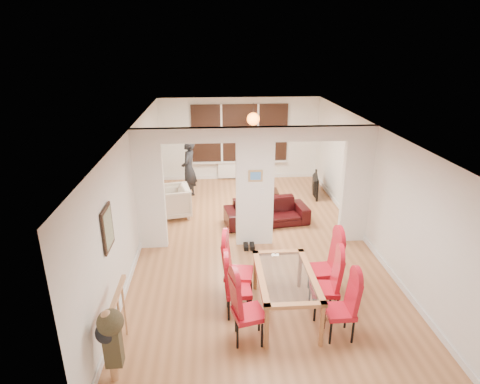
{
  "coord_description": "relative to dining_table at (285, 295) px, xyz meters",
  "views": [
    {
      "loc": [
        -0.89,
        -7.92,
        4.22
      ],
      "look_at": [
        -0.27,
        0.6,
        0.98
      ],
      "focal_mm": 30.0,
      "sensor_mm": 36.0,
      "label": 1
    }
  ],
  "objects": [
    {
      "name": "bowl",
      "position": [
        0.32,
        5.22,
        -0.11
      ],
      "size": [
        0.22,
        0.22,
        0.05
      ],
      "primitive_type": "imported",
      "color": "black",
      "rests_on": "coffee_table"
    },
    {
      "name": "shoes",
      "position": [
        -0.37,
        2.26,
        -0.33
      ],
      "size": [
        0.23,
        0.25,
        0.1
      ],
      "primitive_type": null,
      "color": "black",
      "rests_on": "floor"
    },
    {
      "name": "coffee_table",
      "position": [
        0.18,
        5.13,
        -0.25
      ],
      "size": [
        1.17,
        0.81,
        0.24
      ],
      "primitive_type": null,
      "rotation": [
        0.0,
        0.0,
        0.28
      ],
      "color": "black",
      "rests_on": "floor"
    },
    {
      "name": "radiator",
      "position": [
        -0.23,
        6.92,
        -0.08
      ],
      "size": [
        1.4,
        0.08,
        0.5
      ],
      "primitive_type": "cube",
      "color": "white",
      "rests_on": "floor"
    },
    {
      "name": "floor",
      "position": [
        -0.23,
        2.52,
        -0.38
      ],
      "size": [
        5.0,
        9.0,
        0.01
      ],
      "primitive_type": "cube",
      "color": "#A56B42",
      "rests_on": "ground"
    },
    {
      "name": "dining_table",
      "position": [
        0.0,
        0.0,
        0.0
      ],
      "size": [
        0.9,
        1.61,
        0.75
      ],
      "primitive_type": null,
      "color": "#A0653B",
      "rests_on": "floor"
    },
    {
      "name": "armchair",
      "position": [
        -2.15,
        4.12,
        0.02
      ],
      "size": [
        1.0,
        1.02,
        0.79
      ],
      "primitive_type": "imported",
      "rotation": [
        0.0,
        0.0,
        -1.37
      ],
      "color": "beige",
      "rests_on": "floor"
    },
    {
      "name": "sofa",
      "position": [
        0.18,
        3.52,
        -0.08
      ],
      "size": [
        2.11,
        1.07,
        0.59
      ],
      "primitive_type": "imported",
      "rotation": [
        0.0,
        0.0,
        0.14
      ],
      "color": "black",
      "rests_on": "floor"
    },
    {
      "name": "stair_newel",
      "position": [
        -2.48,
        -0.68,
        0.17
      ],
      "size": [
        0.4,
        1.2,
        1.1
      ],
      "primitive_type": null,
      "color": "tan",
      "rests_on": "floor"
    },
    {
      "name": "person",
      "position": [
        -1.78,
        5.39,
        0.47
      ],
      "size": [
        0.68,
        0.52,
        1.7
      ],
      "primitive_type": "imported",
      "rotation": [
        0.0,
        0.0,
        -1.76
      ],
      "color": "black",
      "rests_on": "floor"
    },
    {
      "name": "bottle",
      "position": [
        0.03,
        5.16,
        0.0
      ],
      "size": [
        0.07,
        0.07,
        0.27
      ],
      "primitive_type": "cylinder",
      "color": "#143F19",
      "rests_on": "coffee_table"
    },
    {
      "name": "television",
      "position": [
        1.77,
        5.35,
        -0.07
      ],
      "size": [
        1.08,
        0.35,
        0.62
      ],
      "primitive_type": "imported",
      "rotation": [
        0.0,
        0.0,
        1.37
      ],
      "color": "black",
      "rests_on": "floor"
    },
    {
      "name": "room_walls",
      "position": [
        -0.23,
        2.52,
        0.92
      ],
      "size": [
        5.0,
        9.0,
        2.6
      ],
      "primitive_type": null,
      "color": "silver",
      "rests_on": "floor"
    },
    {
      "name": "dining_chair_lb",
      "position": [
        -0.75,
        0.08,
        0.14
      ],
      "size": [
        0.43,
        0.43,
        1.03
      ],
      "primitive_type": null,
      "rotation": [
        0.0,
        0.0,
        0.04
      ],
      "color": "#A81120",
      "rests_on": "floor"
    },
    {
      "name": "dining_chair_rb",
      "position": [
        0.63,
        -0.02,
        0.17
      ],
      "size": [
        0.48,
        0.48,
        1.1
      ],
      "primitive_type": null,
      "rotation": [
        0.0,
        0.0,
        -0.11
      ],
      "color": "#A81120",
      "rests_on": "floor"
    },
    {
      "name": "dining_chair_lc",
      "position": [
        -0.72,
        0.5,
        0.21
      ],
      "size": [
        0.54,
        0.54,
        1.16
      ],
      "primitive_type": null,
      "rotation": [
        0.0,
        0.0,
        -0.18
      ],
      "color": "#A81120",
      "rests_on": "floor"
    },
    {
      "name": "wall_poster",
      "position": [
        -2.7,
        0.12,
        1.22
      ],
      "size": [
        0.04,
        0.52,
        0.67
      ],
      "primitive_type": "cube",
      "color": "gray",
      "rests_on": "room_walls"
    },
    {
      "name": "dining_chair_la",
      "position": [
        -0.64,
        -0.55,
        0.17
      ],
      "size": [
        0.53,
        0.53,
        1.1
      ],
      "primitive_type": null,
      "rotation": [
        0.0,
        0.0,
        0.24
      ],
      "color": "#A81120",
      "rests_on": "floor"
    },
    {
      "name": "dining_chair_rc",
      "position": [
        0.76,
        0.5,
        0.2
      ],
      "size": [
        0.49,
        0.49,
        1.15
      ],
      "primitive_type": null,
      "rotation": [
        0.0,
        0.0,
        0.07
      ],
      "color": "#A81120",
      "rests_on": "floor"
    },
    {
      "name": "pillar_photo",
      "position": [
        -0.23,
        2.43,
        1.22
      ],
      "size": [
        0.3,
        0.03,
        0.25
      ],
      "primitive_type": "cube",
      "color": "#4C8CD8",
      "rests_on": "divider_wall"
    },
    {
      "name": "dining_chair_ra",
      "position": [
        0.72,
        -0.57,
        0.14
      ],
      "size": [
        0.42,
        0.42,
        1.04
      ],
      "primitive_type": null,
      "rotation": [
        0.0,
        0.0,
        0.0
      ],
      "color": "#A81120",
      "rests_on": "floor"
    },
    {
      "name": "divider_wall",
      "position": [
        -0.23,
        2.52,
        0.92
      ],
      "size": [
        5.0,
        0.18,
        2.6
      ],
      "primitive_type": "cube",
      "color": "white",
      "rests_on": "floor"
    },
    {
      "name": "bay_window_blinds",
      "position": [
        -0.23,
        6.96,
        1.12
      ],
      "size": [
        3.0,
        0.08,
        1.8
      ],
      "primitive_type": "cube",
      "color": "black",
      "rests_on": "room_walls"
    },
    {
      "name": "pendant_light",
      "position": [
        0.07,
        5.82,
        1.77
      ],
      "size": [
        0.36,
        0.36,
        0.36
      ],
      "primitive_type": "sphere",
      "color": "orange",
      "rests_on": "room_walls"
    }
  ]
}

